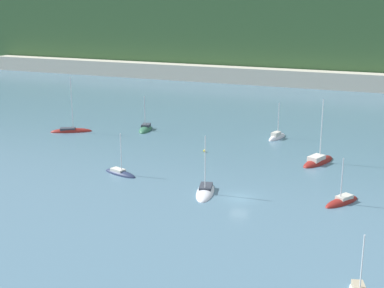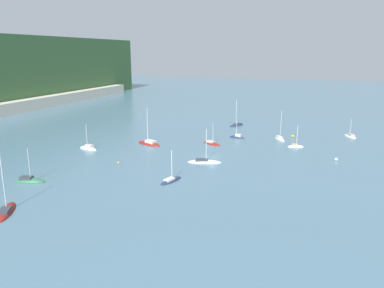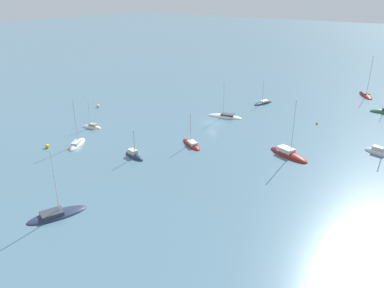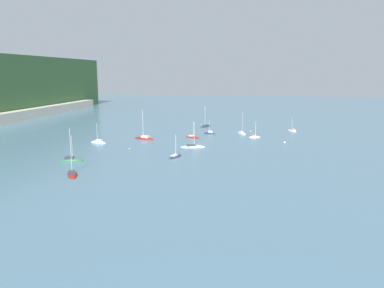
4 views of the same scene
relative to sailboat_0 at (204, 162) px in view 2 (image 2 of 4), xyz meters
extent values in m
plane|color=slate|center=(5.36, -0.29, -0.08)|extent=(600.00, 600.00, 0.00)
ellipsoid|color=silver|center=(0.01, -0.05, -0.08)|extent=(4.61, 8.93, 1.41)
cube|color=#333842|center=(-0.16, 0.61, 0.57)|extent=(2.49, 3.43, 0.52)
cylinder|color=silver|center=(0.12, -0.47, 4.46)|extent=(0.14, 0.14, 8.30)
ellipsoid|color=white|center=(32.42, -15.28, -0.08)|extent=(6.69, 4.76, 1.69)
cube|color=beige|center=(32.88, -15.03, 0.65)|extent=(2.70, 2.24, 0.53)
cylinder|color=silver|center=(32.12, -15.44, 4.79)|extent=(0.14, 0.14, 8.79)
ellipsoid|color=#232D4C|center=(-15.90, 2.62, -0.08)|extent=(6.96, 3.77, 1.25)
cube|color=silver|center=(-16.41, 2.78, 0.50)|extent=(2.69, 1.97, 0.46)
cylinder|color=silver|center=(-15.58, 2.53, 3.53)|extent=(0.14, 0.14, 6.52)
ellipsoid|color=silver|center=(1.87, 35.59, -0.08)|extent=(3.13, 6.64, 1.82)
cube|color=beige|center=(1.76, 35.09, 0.86)|extent=(1.71, 2.52, 0.88)
cylinder|color=silver|center=(1.94, 35.90, 3.82)|extent=(0.14, 0.14, 6.80)
ellipsoid|color=#232D4C|center=(29.96, -1.97, -0.08)|extent=(2.69, 5.50, 1.60)
cube|color=beige|center=(29.87, -2.38, 0.81)|extent=(1.48, 2.10, 0.90)
cylinder|color=silver|center=(30.02, -1.71, 2.93)|extent=(0.14, 0.14, 5.13)
ellipsoid|color=#232D4C|center=(50.50, 2.75, -0.08)|extent=(8.69, 5.74, 1.11)
cube|color=#333842|center=(51.10, 2.51, 0.49)|extent=(3.50, 2.97, 0.53)
cylinder|color=silver|center=(50.11, 2.91, 5.03)|extent=(0.14, 0.14, 9.61)
ellipsoid|color=maroon|center=(19.11, 3.44, -0.08)|extent=(4.99, 6.81, 1.46)
cube|color=beige|center=(19.38, 3.90, 0.61)|extent=(2.38, 2.78, 0.58)
cylinder|color=silver|center=(18.95, 3.14, 3.40)|extent=(0.14, 0.14, 6.16)
ellipsoid|color=white|center=(23.95, -20.82, -0.08)|extent=(2.88, 4.93, 1.29)
cube|color=tan|center=(23.84, -20.46, 0.62)|extent=(1.55, 1.93, 0.68)
cylinder|color=silver|center=(24.02, -21.04, 3.30)|extent=(0.14, 0.14, 6.04)
ellipsoid|color=maroon|center=(12.71, 21.45, -0.08)|extent=(5.51, 9.19, 1.89)
cube|color=silver|center=(12.47, 20.79, 0.89)|extent=(2.84, 3.62, 0.89)
cylinder|color=silver|center=(12.86, 21.86, 5.76)|extent=(0.14, 0.14, 10.64)
ellipsoid|color=#2D6647|center=(-26.29, 31.34, -0.08)|extent=(4.11, 7.38, 1.90)
cube|color=#333842|center=(-26.44, 31.88, 0.80)|extent=(2.27, 2.86, 0.71)
cylinder|color=#B2B2B7|center=(-26.20, 31.00, 3.93)|extent=(0.14, 0.14, 6.98)
ellipsoid|color=maroon|center=(-40.31, 23.77, -0.08)|extent=(8.78, 6.41, 1.58)
cube|color=#333842|center=(-40.92, 23.42, 0.59)|extent=(3.56, 2.99, 0.47)
cylinder|color=silver|center=(-39.93, 23.99, 6.00)|extent=(0.14, 0.14, 11.28)
ellipsoid|color=silver|center=(44.06, -36.91, -0.08)|extent=(6.39, 4.62, 1.35)
cube|color=tan|center=(43.62, -37.13, 0.62)|extent=(2.62, 2.30, 0.66)
cylinder|color=silver|center=(44.33, -36.77, 3.08)|extent=(0.14, 0.14, 5.57)
sphere|color=yellow|center=(-7.98, 20.04, 0.19)|extent=(0.53, 0.53, 0.53)
sphere|color=white|center=(12.44, -31.68, 0.33)|extent=(0.81, 0.81, 0.81)
sphere|color=yellow|center=(36.85, -19.01, 0.32)|extent=(0.79, 0.79, 0.79)
camera|label=1|loc=(26.89, -69.07, 27.24)|focal=50.00mm
camera|label=2|loc=(-86.94, -26.67, 27.22)|focal=35.00mm
camera|label=3|loc=(75.71, 43.73, 29.41)|focal=35.00mm
camera|label=4|loc=(-124.71, -21.97, 25.13)|focal=35.00mm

